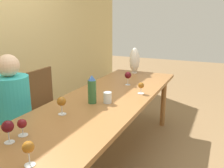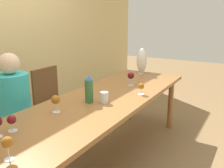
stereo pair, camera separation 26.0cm
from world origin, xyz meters
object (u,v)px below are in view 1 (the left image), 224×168
wine_glass_5 (22,124)px  vase (135,60)px  wine_glass_0 (8,127)px  wine_glass_1 (62,102)px  water_tumbler (108,98)px  person_near (15,114)px  water_bottle (92,90)px  chair_near (9,127)px  wine_glass_4 (141,86)px  chair_far (51,106)px  wine_glass_3 (128,75)px  wine_glass_2 (28,148)px

wine_glass_5 → vase: bearing=-1.0°
wine_glass_0 → wine_glass_1: (0.54, -0.02, 0.00)m
water_tumbler → wine_glass_5: size_ratio=0.88×
wine_glass_1 → wine_glass_5: size_ratio=1.27×
wine_glass_0 → wine_glass_5: (0.11, -0.01, -0.03)m
vase → person_near: person_near is taller
wine_glass_0 → person_near: size_ratio=0.12×
water_bottle → chair_near: size_ratio=0.28×
water_bottle → water_tumbler: 0.16m
water_tumbler → wine_glass_1: bearing=151.4°
water_tumbler → person_near: size_ratio=0.09×
water_tumbler → vase: (1.30, 0.20, 0.13)m
wine_glass_4 → chair_far: chair_far is taller
wine_glass_4 → chair_near: bearing=128.3°
wine_glass_1 → wine_glass_3: 1.09m
wine_glass_5 → person_near: size_ratio=0.10×
wine_glass_0 → wine_glass_4: 1.43m
wine_glass_2 → chair_near: bearing=52.7°
wine_glass_1 → person_near: (0.00, 0.54, -0.20)m
wine_glass_4 → chair_near: chair_near is taller
wine_glass_3 → wine_glass_4: bearing=-136.6°
wine_glass_4 → wine_glass_5: bearing=161.0°
vase → wine_glass_4: bearing=-156.3°
wine_glass_1 → water_tumbler: bearing=-28.6°
water_bottle → wine_glass_4: 0.57m
water_tumbler → wine_glass_0: size_ratio=0.69×
wine_glass_1 → wine_glass_0: bearing=177.4°
wine_glass_5 → chair_near: bearing=54.8°
wine_glass_0 → wine_glass_2: wine_glass_0 is taller
vase → wine_glass_1: size_ratio=2.40×
vase → water_tumbler: bearing=-171.2°
water_bottle → wine_glass_0: water_bottle is taller
water_tumbler → vase: size_ratio=0.29×
wine_glass_2 → wine_glass_5: (0.25, 0.29, -0.02)m
water_tumbler → wine_glass_2: (-1.09, -0.05, 0.05)m
wine_glass_2 → wine_glass_5: size_ratio=1.20×
water_bottle → wine_glass_2: water_bottle is taller
chair_near → person_near: 0.17m
person_near → wine_glass_2: bearing=-130.0°
vase → wine_glass_4: 0.98m
person_near → wine_glass_3: bearing=-33.1°
wine_glass_2 → chair_far: size_ratio=0.15×
vase → chair_far: bearing=149.4°
water_tumbler → wine_glass_0: 0.98m
water_bottle → wine_glass_3: 0.74m
vase → wine_glass_2: (-2.39, -0.25, -0.08)m
wine_glass_5 → person_near: person_near is taller
wine_glass_3 → person_near: size_ratio=0.13×
wine_glass_1 → wine_glass_2: size_ratio=1.05×
vase → wine_glass_4: (-0.89, -0.39, -0.10)m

